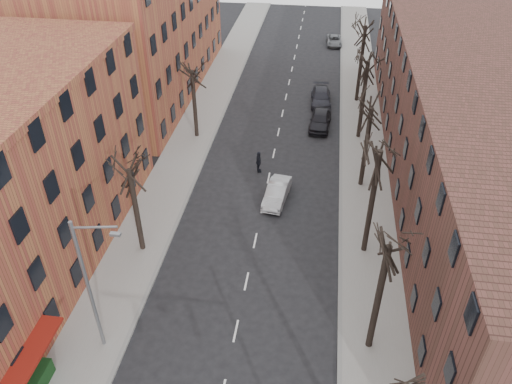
% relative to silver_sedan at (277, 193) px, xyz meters
% --- Properties ---
extents(sidewalk_left, '(4.00, 90.00, 0.15)m').
position_rel_silver_sedan_xyz_m(sidewalk_left, '(-9.00, 9.99, -0.64)').
color(sidewalk_left, gray).
rests_on(sidewalk_left, ground).
extents(sidewalk_right, '(4.00, 90.00, 0.15)m').
position_rel_silver_sedan_xyz_m(sidewalk_right, '(7.00, 9.99, -0.64)').
color(sidewalk_right, gray).
rests_on(sidewalk_right, ground).
extents(building_left_far, '(12.00, 28.00, 14.00)m').
position_rel_silver_sedan_xyz_m(building_left_far, '(-17.00, 18.99, 6.29)').
color(building_left_far, brown).
rests_on(building_left_far, ground).
extents(building_right, '(12.00, 50.00, 10.00)m').
position_rel_silver_sedan_xyz_m(building_right, '(15.00, 4.99, 4.29)').
color(building_right, '#512C26').
rests_on(building_right, ground).
extents(tree_right_b, '(5.20, 5.20, 10.80)m').
position_rel_silver_sedan_xyz_m(tree_right_b, '(6.60, -13.01, -0.71)').
color(tree_right_b, black).
rests_on(tree_right_b, ground).
extents(tree_right_c, '(5.20, 5.20, 11.60)m').
position_rel_silver_sedan_xyz_m(tree_right_c, '(6.60, -5.01, -0.71)').
color(tree_right_c, black).
rests_on(tree_right_c, ground).
extents(tree_right_d, '(5.20, 5.20, 10.00)m').
position_rel_silver_sedan_xyz_m(tree_right_d, '(6.60, 2.99, -0.71)').
color(tree_right_d, black).
rests_on(tree_right_d, ground).
extents(tree_right_e, '(5.20, 5.20, 10.80)m').
position_rel_silver_sedan_xyz_m(tree_right_e, '(6.60, 10.99, -0.71)').
color(tree_right_e, black).
rests_on(tree_right_e, ground).
extents(tree_right_f, '(5.20, 5.20, 11.60)m').
position_rel_silver_sedan_xyz_m(tree_right_f, '(6.60, 18.99, -0.71)').
color(tree_right_f, black).
rests_on(tree_right_f, ground).
extents(tree_left_a, '(5.20, 5.20, 9.50)m').
position_rel_silver_sedan_xyz_m(tree_left_a, '(-8.60, -7.01, -0.71)').
color(tree_left_a, black).
rests_on(tree_left_a, ground).
extents(tree_left_b, '(5.20, 5.20, 9.50)m').
position_rel_silver_sedan_xyz_m(tree_left_b, '(-8.60, 8.99, -0.71)').
color(tree_left_b, black).
rests_on(tree_left_b, ground).
extents(streetlight, '(2.45, 0.22, 9.03)m').
position_rel_silver_sedan_xyz_m(streetlight, '(-8.03, -15.01, 4.30)').
color(streetlight, slate).
rests_on(streetlight, ground).
extents(silver_sedan, '(2.05, 4.49, 1.43)m').
position_rel_silver_sedan_xyz_m(silver_sedan, '(0.00, 0.00, 0.00)').
color(silver_sedan, '#B1B4B8').
rests_on(silver_sedan, ground).
extents(parked_car_near, '(2.24, 4.92, 1.63)m').
position_rel_silver_sedan_xyz_m(parked_car_near, '(2.91, 12.58, 0.10)').
color(parked_car_near, black).
rests_on(parked_car_near, ground).
extents(parked_car_mid, '(2.29, 5.14, 1.46)m').
position_rel_silver_sedan_xyz_m(parked_car_mid, '(2.80, 17.82, 0.02)').
color(parked_car_mid, '#212129').
rests_on(parked_car_mid, ground).
extents(parked_car_far, '(2.18, 4.29, 1.16)m').
position_rel_silver_sedan_xyz_m(parked_car_far, '(3.96, 36.43, -0.13)').
color(parked_car_far, slate).
rests_on(parked_car_far, ground).
extents(pedestrian_crossing, '(0.77, 1.23, 1.94)m').
position_rel_silver_sedan_xyz_m(pedestrian_crossing, '(-1.97, 3.86, 0.26)').
color(pedestrian_crossing, black).
rests_on(pedestrian_crossing, ground).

